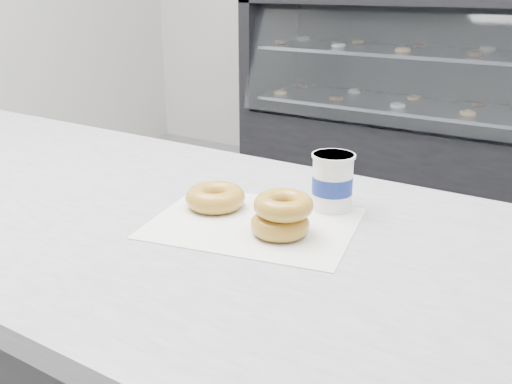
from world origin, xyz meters
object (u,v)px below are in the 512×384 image
coffee_cup (332,181)px  donut_single (215,197)px  counter (98,373)px  donut_stack (282,215)px  display_case (438,123)px

coffee_cup → donut_single: bearing=-154.4°
counter → donut_stack: size_ratio=22.27×
counter → display_case: 2.72m
display_case → coffee_cup: size_ratio=23.13×
counter → donut_stack: (0.46, 0.03, 0.48)m
display_case → donut_single: display_case is taller
donut_stack → coffee_cup: bearing=82.7°
display_case → donut_stack: 2.77m
donut_single → coffee_cup: (0.18, 0.11, 0.03)m
display_case → donut_stack: bearing=-80.3°
donut_single → coffee_cup: 0.21m
display_case → donut_single: (0.30, -2.66, 0.43)m
counter → donut_single: bearing=12.3°
counter → display_case: size_ratio=1.28×
display_case → donut_stack: size_ratio=17.47×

